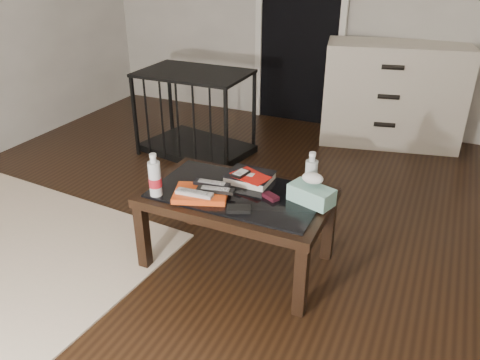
% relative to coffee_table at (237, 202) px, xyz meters
% --- Properties ---
extents(ground, '(5.00, 5.00, 0.00)m').
position_rel_coffee_table_xyz_m(ground, '(-0.08, 0.03, -0.40)').
color(ground, black).
rests_on(ground, ground).
extents(doorway, '(0.90, 0.08, 2.07)m').
position_rel_coffee_table_xyz_m(doorway, '(-0.48, 2.50, 0.63)').
color(doorway, black).
rests_on(doorway, ground).
extents(coffee_table, '(1.00, 0.60, 0.46)m').
position_rel_coffee_table_xyz_m(coffee_table, '(0.00, 0.00, 0.00)').
color(coffee_table, black).
rests_on(coffee_table, ground).
extents(dresser, '(1.28, 0.74, 0.90)m').
position_rel_coffee_table_xyz_m(dresser, '(0.49, 2.26, 0.05)').
color(dresser, beige).
rests_on(dresser, ground).
extents(pet_crate, '(1.00, 0.76, 0.71)m').
position_rel_coffee_table_xyz_m(pet_crate, '(-1.01, 1.33, -0.17)').
color(pet_crate, black).
rests_on(pet_crate, ground).
extents(magazines, '(0.33, 0.29, 0.03)m').
position_rel_coffee_table_xyz_m(magazines, '(-0.15, -0.12, 0.08)').
color(magazines, '#DF4615').
rests_on(magazines, coffee_table).
extents(remote_silver, '(0.20, 0.07, 0.02)m').
position_rel_coffee_table_xyz_m(remote_silver, '(-0.16, -0.17, 0.11)').
color(remote_silver, '#ABACB0').
rests_on(remote_silver, magazines).
extents(remote_black_front, '(0.21, 0.09, 0.02)m').
position_rel_coffee_table_xyz_m(remote_black_front, '(-0.08, -0.10, 0.11)').
color(remote_black_front, black).
rests_on(remote_black_front, magazines).
extents(remote_black_back, '(0.20, 0.07, 0.02)m').
position_rel_coffee_table_xyz_m(remote_black_back, '(-0.13, -0.04, 0.11)').
color(remote_black_back, black).
rests_on(remote_black_back, magazines).
extents(textbook, '(0.25, 0.20, 0.05)m').
position_rel_coffee_table_xyz_m(textbook, '(0.01, 0.15, 0.09)').
color(textbook, black).
rests_on(textbook, coffee_table).
extents(dvd_mailers, '(0.23, 0.20, 0.01)m').
position_rel_coffee_table_xyz_m(dvd_mailers, '(0.02, 0.12, 0.11)').
color(dvd_mailers, red).
rests_on(dvd_mailers, textbook).
extents(ipod, '(0.08, 0.12, 0.02)m').
position_rel_coffee_table_xyz_m(ipod, '(-0.03, 0.10, 0.12)').
color(ipod, black).
rests_on(ipod, dvd_mailers).
extents(flip_phone, '(0.10, 0.08, 0.02)m').
position_rel_coffee_table_xyz_m(flip_phone, '(0.19, 0.00, 0.08)').
color(flip_phone, black).
rests_on(flip_phone, coffee_table).
extents(wallet, '(0.14, 0.11, 0.02)m').
position_rel_coffee_table_xyz_m(wallet, '(0.09, -0.18, 0.07)').
color(wallet, black).
rests_on(wallet, coffee_table).
extents(water_bottle_left, '(0.07, 0.07, 0.24)m').
position_rel_coffee_table_xyz_m(water_bottle_left, '(-0.38, -0.21, 0.18)').
color(water_bottle_left, silver).
rests_on(water_bottle_left, coffee_table).
extents(water_bottle_right, '(0.08, 0.08, 0.24)m').
position_rel_coffee_table_xyz_m(water_bottle_right, '(0.36, 0.15, 0.18)').
color(water_bottle_right, silver).
rests_on(water_bottle_right, coffee_table).
extents(tissue_box, '(0.26, 0.18, 0.09)m').
position_rel_coffee_table_xyz_m(tissue_box, '(0.40, 0.05, 0.11)').
color(tissue_box, teal).
rests_on(tissue_box, coffee_table).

